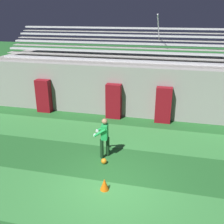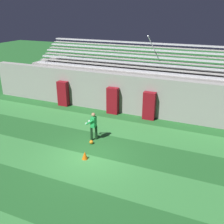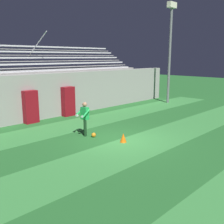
{
  "view_description": "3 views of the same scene",
  "coord_description": "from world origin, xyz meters",
  "px_view_note": "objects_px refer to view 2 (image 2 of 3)",
  "views": [
    {
      "loc": [
        1.73,
        -7.23,
        5.51
      ],
      "look_at": [
        -0.7,
        2.92,
        1.51
      ],
      "focal_mm": 42.0,
      "sensor_mm": 36.0,
      "label": 1
    },
    {
      "loc": [
        5.6,
        -10.23,
        7.1
      ],
      "look_at": [
        0.16,
        2.34,
        1.65
      ],
      "focal_mm": 42.0,
      "sensor_mm": 36.0,
      "label": 2
    },
    {
      "loc": [
        -8.64,
        -7.94,
        3.81
      ],
      "look_at": [
        0.46,
        1.06,
        1.11
      ],
      "focal_mm": 42.0,
      "sensor_mm": 36.0,
      "label": 3
    }
  ],
  "objects_px": {
    "soccer_ball": "(91,142)",
    "traffic_cone": "(85,155)",
    "padding_pillar_far_left": "(63,94)",
    "padding_pillar_gate_right": "(149,106)",
    "goalkeeper": "(93,124)",
    "padding_pillar_gate_left": "(113,101)"
  },
  "relations": [
    {
      "from": "soccer_ball",
      "to": "traffic_cone",
      "type": "xyz_separation_m",
      "value": [
        0.44,
        -1.54,
        0.1
      ]
    },
    {
      "from": "padding_pillar_far_left",
      "to": "padding_pillar_gate_right",
      "type": "bearing_deg",
      "value": 0.0
    },
    {
      "from": "padding_pillar_far_left",
      "to": "goalkeeper",
      "type": "xyz_separation_m",
      "value": [
        4.76,
        -4.19,
        -0.0
      ]
    },
    {
      "from": "padding_pillar_gate_left",
      "to": "padding_pillar_gate_right",
      "type": "relative_size",
      "value": 1.0
    },
    {
      "from": "traffic_cone",
      "to": "soccer_ball",
      "type": "bearing_deg",
      "value": 105.92
    },
    {
      "from": "padding_pillar_gate_right",
      "to": "padding_pillar_far_left",
      "type": "xyz_separation_m",
      "value": [
        -6.84,
        0.0,
        0.0
      ]
    },
    {
      "from": "goalkeeper",
      "to": "soccer_ball",
      "type": "bearing_deg",
      "value": -77.44
    },
    {
      "from": "padding_pillar_far_left",
      "to": "soccer_ball",
      "type": "xyz_separation_m",
      "value": [
        4.88,
        -4.71,
        -0.85
      ]
    },
    {
      "from": "traffic_cone",
      "to": "padding_pillar_gate_right",
      "type": "bearing_deg",
      "value": 76.3
    },
    {
      "from": "soccer_ball",
      "to": "goalkeeper",
      "type": "bearing_deg",
      "value": 102.56
    },
    {
      "from": "goalkeeper",
      "to": "padding_pillar_gate_left",
      "type": "bearing_deg",
      "value": 98.14
    },
    {
      "from": "padding_pillar_far_left",
      "to": "goalkeeper",
      "type": "distance_m",
      "value": 6.35
    },
    {
      "from": "padding_pillar_gate_right",
      "to": "padding_pillar_gate_left",
      "type": "bearing_deg",
      "value": 180.0
    },
    {
      "from": "padding_pillar_gate_right",
      "to": "soccer_ball",
      "type": "height_order",
      "value": "padding_pillar_gate_right"
    },
    {
      "from": "padding_pillar_far_left",
      "to": "soccer_ball",
      "type": "relative_size",
      "value": 8.69
    },
    {
      "from": "traffic_cone",
      "to": "padding_pillar_gate_left",
      "type": "bearing_deg",
      "value": 100.46
    },
    {
      "from": "padding_pillar_far_left",
      "to": "traffic_cone",
      "type": "distance_m",
      "value": 8.24
    },
    {
      "from": "padding_pillar_gate_left",
      "to": "padding_pillar_far_left",
      "type": "bearing_deg",
      "value": 180.0
    },
    {
      "from": "soccer_ball",
      "to": "padding_pillar_far_left",
      "type": "bearing_deg",
      "value": 136.01
    },
    {
      "from": "padding_pillar_gate_left",
      "to": "padding_pillar_gate_right",
      "type": "distance_m",
      "value": 2.68
    },
    {
      "from": "padding_pillar_gate_left",
      "to": "goalkeeper",
      "type": "distance_m",
      "value": 4.24
    },
    {
      "from": "padding_pillar_far_left",
      "to": "traffic_cone",
      "type": "bearing_deg",
      "value": -49.6
    }
  ]
}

